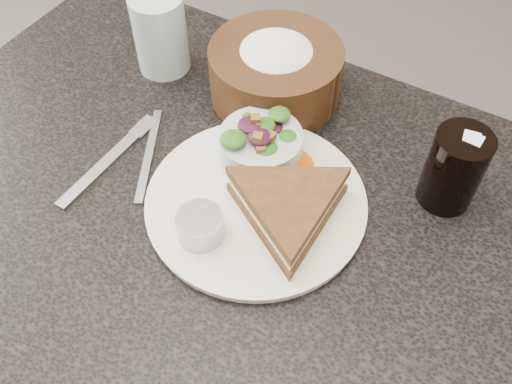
{
  "coord_description": "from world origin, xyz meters",
  "views": [
    {
      "loc": [
        0.28,
        -0.38,
        1.37
      ],
      "look_at": [
        0.05,
        0.02,
        0.78
      ],
      "focal_mm": 40.0,
      "sensor_mm": 36.0,
      "label": 1
    }
  ],
  "objects_px": {
    "dinner_plate": "(256,203)",
    "dressing_ramekin": "(200,226)",
    "salad_bowl": "(261,143)",
    "dining_table": "(230,319)",
    "sandwich": "(288,207)",
    "water_glass": "(160,33)",
    "bread_basket": "(276,65)",
    "cola_glass": "(455,166)"
  },
  "relations": [
    {
      "from": "dining_table",
      "to": "bread_basket",
      "type": "distance_m",
      "value": 0.49
    },
    {
      "from": "salad_bowl",
      "to": "water_glass",
      "type": "bearing_deg",
      "value": 156.09
    },
    {
      "from": "salad_bowl",
      "to": "bread_basket",
      "type": "relative_size",
      "value": 0.57
    },
    {
      "from": "dinner_plate",
      "to": "salad_bowl",
      "type": "relative_size",
      "value": 2.54
    },
    {
      "from": "dressing_ramekin",
      "to": "bread_basket",
      "type": "distance_m",
      "value": 0.3
    },
    {
      "from": "dining_table",
      "to": "sandwich",
      "type": "height_order",
      "value": "sandwich"
    },
    {
      "from": "dinner_plate",
      "to": "salad_bowl",
      "type": "distance_m",
      "value": 0.08
    },
    {
      "from": "sandwich",
      "to": "salad_bowl",
      "type": "height_order",
      "value": "salad_bowl"
    },
    {
      "from": "water_glass",
      "to": "dressing_ramekin",
      "type": "bearing_deg",
      "value": -46.58
    },
    {
      "from": "sandwich",
      "to": "dinner_plate",
      "type": "bearing_deg",
      "value": -156.0
    },
    {
      "from": "sandwich",
      "to": "bread_basket",
      "type": "relative_size",
      "value": 0.92
    },
    {
      "from": "dining_table",
      "to": "salad_bowl",
      "type": "relative_size",
      "value": 8.71
    },
    {
      "from": "salad_bowl",
      "to": "water_glass",
      "type": "xyz_separation_m",
      "value": [
        -0.25,
        0.11,
        0.02
      ]
    },
    {
      "from": "bread_basket",
      "to": "cola_glass",
      "type": "bearing_deg",
      "value": -12.31
    },
    {
      "from": "dining_table",
      "to": "cola_glass",
      "type": "distance_m",
      "value": 0.53
    },
    {
      "from": "bread_basket",
      "to": "dressing_ramekin",
      "type": "bearing_deg",
      "value": -79.62
    },
    {
      "from": "dining_table",
      "to": "dressing_ramekin",
      "type": "relative_size",
      "value": 16.53
    },
    {
      "from": "dining_table",
      "to": "dinner_plate",
      "type": "xyz_separation_m",
      "value": [
        0.05,
        0.02,
        0.38
      ]
    },
    {
      "from": "cola_glass",
      "to": "bread_basket",
      "type": "bearing_deg",
      "value": 167.69
    },
    {
      "from": "dinner_plate",
      "to": "sandwich",
      "type": "xyz_separation_m",
      "value": [
        0.05,
        -0.01,
        0.03
      ]
    },
    {
      "from": "water_glass",
      "to": "cola_glass",
      "type": "bearing_deg",
      "value": -3.85
    },
    {
      "from": "dining_table",
      "to": "sandwich",
      "type": "xyz_separation_m",
      "value": [
        0.1,
        0.01,
        0.41
      ]
    },
    {
      "from": "dinner_plate",
      "to": "dressing_ramekin",
      "type": "distance_m",
      "value": 0.09
    },
    {
      "from": "dinner_plate",
      "to": "water_glass",
      "type": "relative_size",
      "value": 2.29
    },
    {
      "from": "salad_bowl",
      "to": "cola_glass",
      "type": "xyz_separation_m",
      "value": [
        0.24,
        0.08,
        0.02
      ]
    },
    {
      "from": "salad_bowl",
      "to": "cola_glass",
      "type": "distance_m",
      "value": 0.26
    },
    {
      "from": "dinner_plate",
      "to": "sandwich",
      "type": "relative_size",
      "value": 1.56
    },
    {
      "from": "sandwich",
      "to": "dressing_ramekin",
      "type": "distance_m",
      "value": 0.11
    },
    {
      "from": "dinner_plate",
      "to": "cola_glass",
      "type": "xyz_separation_m",
      "value": [
        0.21,
        0.14,
        0.06
      ]
    },
    {
      "from": "salad_bowl",
      "to": "dinner_plate",
      "type": "bearing_deg",
      "value": -64.88
    },
    {
      "from": "dining_table",
      "to": "water_glass",
      "type": "bearing_deg",
      "value": 140.18
    },
    {
      "from": "sandwich",
      "to": "water_glass",
      "type": "height_order",
      "value": "water_glass"
    },
    {
      "from": "salad_bowl",
      "to": "dressing_ramekin",
      "type": "xyz_separation_m",
      "value": [
        -0.0,
        -0.15,
        -0.02
      ]
    },
    {
      "from": "dinner_plate",
      "to": "cola_glass",
      "type": "height_order",
      "value": "cola_glass"
    },
    {
      "from": "dining_table",
      "to": "cola_glass",
      "type": "xyz_separation_m",
      "value": [
        0.26,
        0.16,
        0.44
      ]
    },
    {
      "from": "cola_glass",
      "to": "water_glass",
      "type": "relative_size",
      "value": 0.99
    },
    {
      "from": "dressing_ramekin",
      "to": "salad_bowl",
      "type": "bearing_deg",
      "value": 89.22
    },
    {
      "from": "dinner_plate",
      "to": "water_glass",
      "type": "xyz_separation_m",
      "value": [
        -0.28,
        0.18,
        0.06
      ]
    },
    {
      "from": "salad_bowl",
      "to": "dining_table",
      "type": "bearing_deg",
      "value": -101.74
    },
    {
      "from": "sandwich",
      "to": "bread_basket",
      "type": "xyz_separation_m",
      "value": [
        -0.14,
        0.21,
        0.02
      ]
    },
    {
      "from": "dressing_ramekin",
      "to": "bread_basket",
      "type": "bearing_deg",
      "value": 100.38
    },
    {
      "from": "sandwich",
      "to": "bread_basket",
      "type": "bearing_deg",
      "value": 153.2
    }
  ]
}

